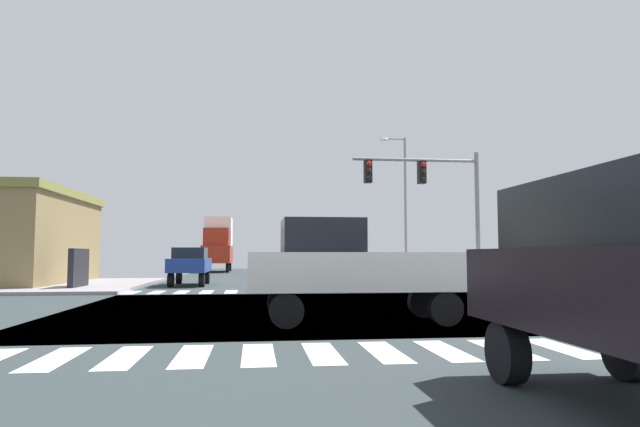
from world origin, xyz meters
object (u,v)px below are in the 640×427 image
street_lamp (402,195)px  box_truck_trailing_1 (218,243)px  pickup_leading_1 (352,266)px  sedan_crossing_2 (190,263)px  traffic_signal_mast (429,188)px

street_lamp → box_truck_trailing_1: size_ratio=1.30×
pickup_leading_1 → box_truck_trailing_1: bearing=8.2°
sedan_crossing_2 → box_truck_trailing_1: (-0.00, 21.84, 1.45)m
street_lamp → pickup_leading_1: bearing=-108.0°
traffic_signal_mast → box_truck_trailing_1: size_ratio=0.85×
traffic_signal_mast → pickup_leading_1: (-5.43, -11.11, -3.21)m
traffic_signal_mast → box_truck_trailing_1: (-10.85, 26.60, -1.94)m
pickup_leading_1 → box_truck_trailing_1: size_ratio=0.71×
pickup_leading_1 → box_truck_trailing_1: box_truck_trailing_1 is taller
pickup_leading_1 → street_lamp: bearing=-18.0°
traffic_signal_mast → street_lamp: 12.22m
street_lamp → traffic_signal_mast: bearing=-99.8°
sedan_crossing_2 → box_truck_trailing_1: bearing=-90.0°
street_lamp → pickup_leading_1: 24.65m
sedan_crossing_2 → pickup_leading_1: bearing=108.8°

